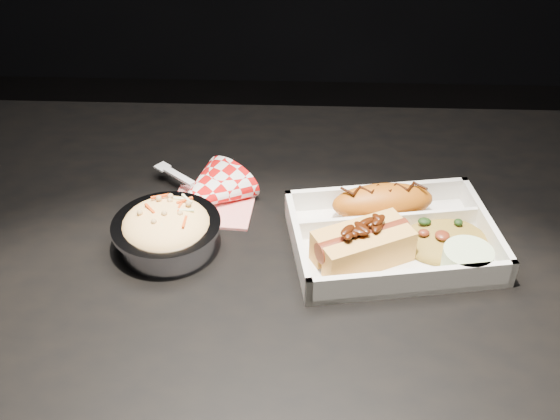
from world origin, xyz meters
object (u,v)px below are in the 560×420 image
(dining_table, at_px, (282,311))
(napkin_fork, at_px, (206,194))
(fried_pastry, at_px, (383,202))
(foil_coleslaw_cup, at_px, (167,229))
(food_tray, at_px, (392,241))
(hotdog, at_px, (363,243))

(dining_table, relative_size, napkin_fork, 7.74)
(napkin_fork, bearing_deg, fried_pastry, 33.14)
(foil_coleslaw_cup, bearing_deg, food_tray, 2.16)
(food_tray, distance_m, napkin_fork, 0.26)
(foil_coleslaw_cup, bearing_deg, hotdog, -5.46)
(dining_table, distance_m, hotdog, 0.16)
(dining_table, xyz_separation_m, napkin_fork, (-0.11, 0.11, 0.11))
(dining_table, xyz_separation_m, fried_pastry, (0.13, 0.08, 0.12))
(dining_table, height_order, foil_coleslaw_cup, foil_coleslaw_cup)
(foil_coleslaw_cup, distance_m, napkin_fork, 0.10)
(dining_table, distance_m, fried_pastry, 0.20)
(hotdog, bearing_deg, napkin_fork, 123.72)
(dining_table, xyz_separation_m, foil_coleslaw_cup, (-0.15, 0.02, 0.12))
(food_tray, bearing_deg, hotdog, -149.23)
(food_tray, distance_m, fried_pastry, 0.06)
(food_tray, xyz_separation_m, hotdog, (-0.04, -0.03, 0.02))
(food_tray, distance_m, foil_coleslaw_cup, 0.28)
(fried_pastry, bearing_deg, food_tray, -80.42)
(fried_pastry, distance_m, foil_coleslaw_cup, 0.28)
(dining_table, distance_m, food_tray, 0.17)
(napkin_fork, bearing_deg, food_tray, 21.43)
(dining_table, height_order, napkin_fork, napkin_fork)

